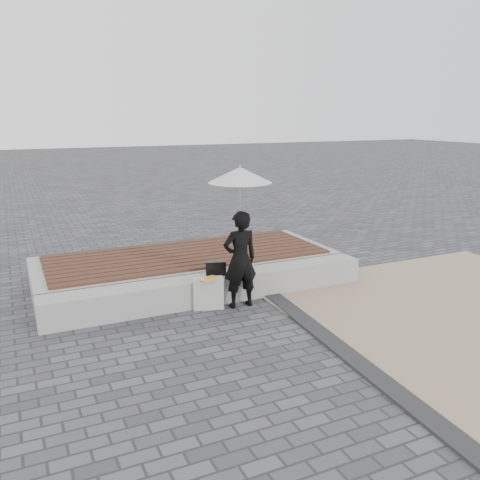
% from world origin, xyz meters
% --- Properties ---
extents(ground, '(80.00, 80.00, 0.00)m').
position_xyz_m(ground, '(0.00, 0.00, 0.00)').
color(ground, '#505055').
rests_on(ground, ground).
extents(edging_band, '(0.61, 5.20, 0.04)m').
position_xyz_m(edging_band, '(0.75, -0.50, 0.02)').
color(edging_band, '#2A2A2C').
rests_on(edging_band, ground).
extents(seating_ledge, '(5.00, 0.45, 0.40)m').
position_xyz_m(seating_ledge, '(0.00, 1.60, 0.20)').
color(seating_ledge, '#A3A39E').
rests_on(seating_ledge, ground).
extents(timber_platform, '(5.00, 2.00, 0.40)m').
position_xyz_m(timber_platform, '(0.00, 2.80, 0.20)').
color(timber_platform, '#A7A7A2').
rests_on(timber_platform, ground).
extents(timber_decking, '(4.60, 1.80, 0.04)m').
position_xyz_m(timber_decking, '(0.00, 2.80, 0.42)').
color(timber_decking, '#533022').
rests_on(timber_decking, timber_platform).
extents(woman, '(0.52, 0.34, 1.42)m').
position_xyz_m(woman, '(0.26, 1.23, 0.71)').
color(woman, black).
rests_on(woman, ground).
extents(parasol, '(0.89, 0.89, 1.13)m').
position_xyz_m(parasol, '(0.26, 1.23, 1.92)').
color(parasol, silver).
rests_on(parasol, ground).
extents(handbag, '(0.32, 0.19, 0.21)m').
position_xyz_m(handbag, '(0.03, 1.59, 0.51)').
color(handbag, black).
rests_on(handbag, seating_ledge).
extents(canvas_tote, '(0.47, 0.30, 0.46)m').
position_xyz_m(canvas_tote, '(-0.19, 1.35, 0.23)').
color(canvas_tote, '#BAB9B6').
rests_on(canvas_tote, ground).
extents(magazine, '(0.31, 0.26, 0.01)m').
position_xyz_m(magazine, '(-0.19, 1.30, 0.46)').
color(magazine, '#E0593B').
rests_on(magazine, canvas_tote).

